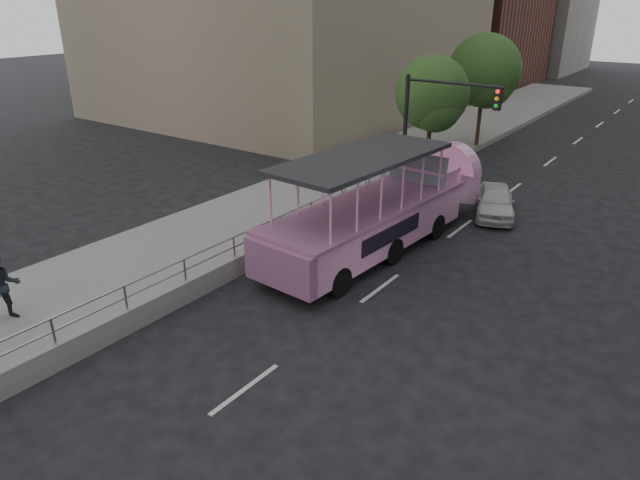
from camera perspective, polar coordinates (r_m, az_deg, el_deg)
ground at (r=15.17m, az=-5.09°, el=-9.50°), size 160.00×160.00×0.00m
sidewalk at (r=25.48m, az=-0.21°, el=4.80°), size 5.50×80.00×0.30m
kerb_wall at (r=18.10m, az=-8.50°, el=-2.24°), size 0.24×30.00×0.36m
guardrail at (r=17.83m, az=-8.62°, el=-0.31°), size 0.07×22.00×0.71m
duck_boat at (r=20.11m, az=6.51°, el=3.06°), size 3.26×10.77×3.53m
car at (r=24.00m, az=17.10°, el=3.75°), size 2.69×3.89×1.23m
pedestrian_mid at (r=16.91m, az=-29.23°, el=-4.16°), size 0.99×1.11×1.89m
parking_sign at (r=22.82m, az=4.60°, el=6.29°), size 0.08×0.56×2.47m
traffic_signal at (r=24.72m, az=11.08°, el=11.84°), size 4.20×0.32×5.20m
street_tree_near at (r=28.39m, az=11.24°, el=13.90°), size 3.52×3.52×5.72m
street_tree_far at (r=33.75m, az=16.21°, el=15.69°), size 3.97×3.97×6.45m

